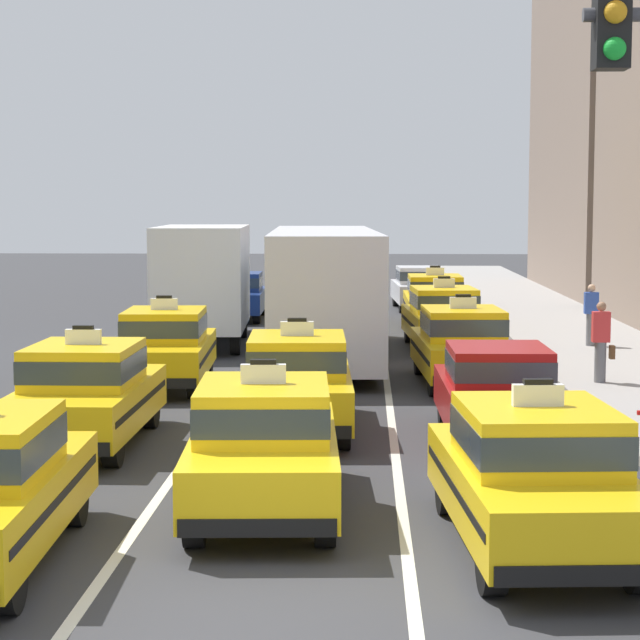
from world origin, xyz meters
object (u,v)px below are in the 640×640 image
object	(u,v)px
taxi_left_third	(165,346)
sedan_right_second	(498,391)
sedan_left_fifth	(238,294)
taxi_right_third	(462,344)
box_truck_left_fourth	(205,280)
bus_center_third	(324,286)
taxi_center_second	(297,381)
taxi_center_nearest	(264,444)
taxi_right_fifth	(435,300)
sedan_right_sixth	(419,287)
taxi_right_fourth	(443,317)
taxi_center_fourth	(327,294)
pedestrian_mid_block	(601,342)
pedestrian_by_storefront	(591,315)
taxi_right_nearest	(534,473)
taxi_left_second	(86,392)

from	to	relation	value
taxi_left_third	sedan_right_second	distance (m)	8.42
sedan_left_fifth	taxi_right_third	distance (m)	15.44
box_truck_left_fourth	sedan_left_fifth	xyz separation A→B (m)	(0.14, 6.92, -0.93)
box_truck_left_fourth	taxi_right_third	size ratio (longest dim) A/B	1.52
sedan_left_fifth	bus_center_third	distance (m)	10.50
box_truck_left_fourth	taxi_center_second	bearing A→B (deg)	-75.31
taxi_center_nearest	taxi_right_fifth	size ratio (longest dim) A/B	1.02
sedan_right_sixth	taxi_right_fourth	bearing A→B (deg)	-89.47
taxi_center_fourth	sedan_right_second	bearing A→B (deg)	-80.15
box_truck_left_fourth	sedan_right_sixth	xyz separation A→B (m)	(6.38, 10.84, -0.93)
taxi_left_third	taxi_center_fourth	xyz separation A→B (m)	(2.95, 14.26, 0.00)
bus_center_third	pedestrian_mid_block	distance (m)	7.59
taxi_left_third	box_truck_left_fourth	xyz separation A→B (m)	(-0.20, 7.71, 0.90)
box_truck_left_fourth	taxi_right_fourth	size ratio (longest dim) A/B	1.52
box_truck_left_fourth	taxi_right_fourth	bearing A→B (deg)	-8.42
taxi_center_second	taxi_right_fourth	size ratio (longest dim) A/B	0.99
taxi_center_nearest	taxi_right_fifth	xyz separation A→B (m)	(3.42, 22.17, 0.00)
taxi_right_fourth	taxi_right_fifth	xyz separation A→B (m)	(0.08, 5.38, 0.00)
taxi_left_third	taxi_right_third	distance (m)	6.31
pedestrian_mid_block	pedestrian_by_storefront	distance (m)	6.48
bus_center_third	taxi_center_fourth	world-z (taller)	bus_center_third
sedan_right_second	pedestrian_by_storefront	distance (m)	12.56
taxi_center_nearest	taxi_right_nearest	xyz separation A→B (m)	(3.16, -1.50, 0.00)
taxi_right_third	taxi_right_nearest	bearing A→B (deg)	-90.83
taxi_left_second	box_truck_left_fourth	xyz separation A→B (m)	(0.04, 13.80, 0.90)
taxi_center_fourth	taxi_right_third	distance (m)	14.11
box_truck_left_fourth	pedestrian_by_storefront	xyz separation A→B (m)	(10.35, -1.23, -0.81)
box_truck_left_fourth	sedan_left_fifth	world-z (taller)	box_truck_left_fourth
taxi_center_fourth	pedestrian_by_storefront	bearing A→B (deg)	-47.22
taxi_left_second	pedestrian_mid_block	bearing A→B (deg)	33.33
box_truck_left_fourth	taxi_left_third	bearing A→B (deg)	-88.53
sedan_left_fifth	taxi_right_fourth	distance (m)	10.12
taxi_left_second	box_truck_left_fourth	bearing A→B (deg)	89.85
taxi_center_nearest	bus_center_third	size ratio (longest dim) A/B	0.41
taxi_right_nearest	taxi_right_fifth	distance (m)	23.67
sedan_left_fifth	sedan_right_second	distance (m)	21.13
taxi_center_nearest	taxi_left_third	bearing A→B (deg)	106.41
bus_center_third	taxi_right_third	world-z (taller)	bus_center_third
pedestrian_mid_block	pedestrian_by_storefront	size ratio (longest dim) A/B	1.05
taxi_right_fifth	taxi_center_fourth	bearing A→B (deg)	148.18
taxi_center_fourth	sedan_right_sixth	xyz separation A→B (m)	(3.24, 4.28, -0.03)
pedestrian_mid_block	taxi_right_third	bearing A→B (deg)	170.54
taxi_right_third	taxi_right_fourth	size ratio (longest dim) A/B	1.00
taxi_right_third	taxi_right_fourth	world-z (taller)	same
box_truck_left_fourth	taxi_center_nearest	xyz separation A→B (m)	(3.15, -17.75, -0.90)
bus_center_third	taxi_right_fifth	world-z (taller)	bus_center_third
taxi_center_second	taxi_center_fourth	distance (m)	19.01
bus_center_third	sedan_right_sixth	bearing A→B (deg)	77.77
taxi_left_second	taxi_right_nearest	world-z (taller)	same
taxi_left_third	taxi_right_fourth	bearing A→B (deg)	47.00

